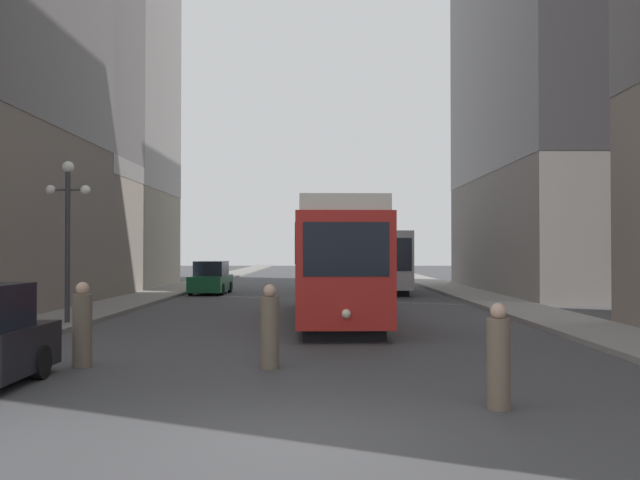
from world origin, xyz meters
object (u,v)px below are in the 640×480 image
(streetcar, at_px, (337,259))
(parked_car_left_near, at_px, (214,279))
(pedestrian_on_sidewalk, at_px, (85,327))
(pedestrian_crossing_far, at_px, (501,360))
(transit_bus, at_px, (382,258))
(pedestrian_crossing_near, at_px, (273,329))
(lamp_post_left_near, at_px, (71,215))

(streetcar, distance_m, parked_car_left_near, 15.64)
(streetcar, distance_m, pedestrian_on_sidewalk, 11.11)
(pedestrian_crossing_far, bearing_deg, transit_bus, 84.57)
(pedestrian_crossing_near, relative_size, pedestrian_crossing_far, 1.07)
(transit_bus, relative_size, lamp_post_left_near, 2.27)
(streetcar, relative_size, pedestrian_crossing_far, 8.02)
(pedestrian_crossing_near, height_order, lamp_post_left_near, lamp_post_left_near)
(transit_bus, height_order, lamp_post_left_near, lamp_post_left_near)
(parked_car_left_near, bearing_deg, transit_bus, 18.02)
(transit_bus, distance_m, pedestrian_crossing_far, 30.36)
(transit_bus, xyz_separation_m, pedestrian_crossing_near, (-4.57, -26.76, -1.15))
(pedestrian_crossing_near, bearing_deg, pedestrian_crossing_far, -86.91)
(parked_car_left_near, height_order, lamp_post_left_near, lamp_post_left_near)
(pedestrian_crossing_far, relative_size, lamp_post_left_near, 0.32)
(pedestrian_on_sidewalk, bearing_deg, pedestrian_crossing_near, 170.61)
(streetcar, xyz_separation_m, parked_car_left_near, (-6.56, 14.15, -1.26))
(transit_bus, relative_size, pedestrian_crossing_far, 7.17)
(streetcar, relative_size, pedestrian_on_sidewalk, 7.34)
(streetcar, height_order, transit_bus, streetcar)
(streetcar, relative_size, transit_bus, 1.12)
(parked_car_left_near, height_order, pedestrian_crossing_far, parked_car_left_near)
(transit_bus, xyz_separation_m, pedestrian_crossing_far, (-0.83, -30.33, -1.20))
(pedestrian_crossing_near, distance_m, lamp_post_left_near, 10.58)
(pedestrian_crossing_far, distance_m, lamp_post_left_near, 15.64)
(pedestrian_crossing_near, distance_m, pedestrian_crossing_far, 5.17)
(pedestrian_on_sidewalk, bearing_deg, streetcar, -126.37)
(pedestrian_crossing_near, xyz_separation_m, pedestrian_on_sidewalk, (-3.89, 0.16, 0.02))
(streetcar, height_order, pedestrian_crossing_near, streetcar)
(pedestrian_crossing_far, height_order, pedestrian_on_sidewalk, pedestrian_on_sidewalk)
(lamp_post_left_near, bearing_deg, pedestrian_crossing_far, -46.06)
(lamp_post_left_near, bearing_deg, streetcar, 14.99)
(pedestrian_crossing_far, height_order, lamp_post_left_near, lamp_post_left_near)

